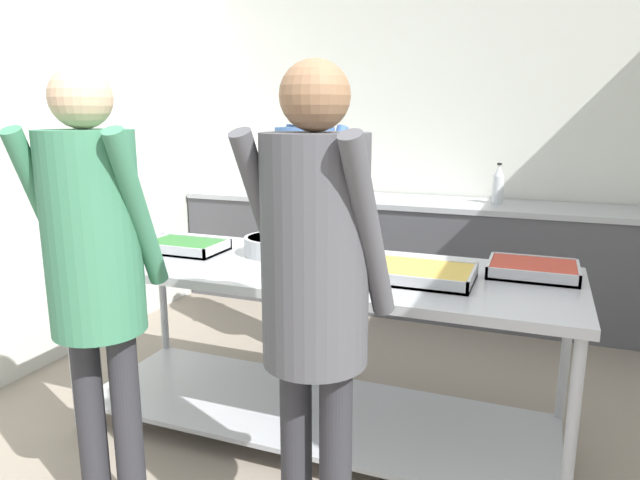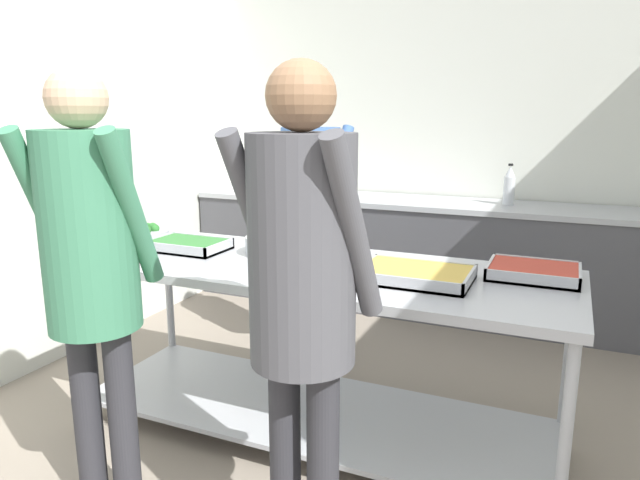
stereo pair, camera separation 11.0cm
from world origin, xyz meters
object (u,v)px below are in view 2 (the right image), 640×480
(guest_serving_right, at_px, (302,275))
(cook_behind_counter, at_px, (311,199))
(sauce_pan, at_px, (277,244))
(plate_stack, at_px, (339,262))
(serving_tray_vegetables, at_px, (189,245))
(broccoli_bowl, at_px, (150,234))
(serving_tray_roast, at_px, (415,275))
(water_bottle, at_px, (509,186))
(serving_tray_greens, at_px, (533,272))
(guest_serving_left, at_px, (90,252))

(guest_serving_right, relative_size, cook_behind_counter, 1.02)
(sauce_pan, xyz_separation_m, cook_behind_counter, (-0.14, 0.71, 0.13))
(plate_stack, distance_m, guest_serving_right, 0.88)
(serving_tray_vegetables, relative_size, guest_serving_right, 0.23)
(broccoli_bowl, height_order, serving_tray_vegetables, broccoli_bowl)
(serving_tray_roast, xyz_separation_m, water_bottle, (0.16, 2.11, 0.14))
(sauce_pan, relative_size, serving_tray_greens, 1.21)
(serving_tray_greens, bearing_deg, plate_stack, -169.20)
(serving_tray_roast, bearing_deg, guest_serving_left, -141.58)
(broccoli_bowl, bearing_deg, guest_serving_right, -33.73)
(broccoli_bowl, distance_m, serving_tray_vegetables, 0.35)
(serving_tray_vegetables, distance_m, water_bottle, 2.46)
(serving_tray_greens, bearing_deg, cook_behind_counter, 154.41)
(guest_serving_left, bearing_deg, serving_tray_greens, 35.51)
(broccoli_bowl, bearing_deg, water_bottle, 48.70)
(serving_tray_roast, distance_m, water_bottle, 2.12)
(serving_tray_vegetables, xyz_separation_m, guest_serving_right, (1.04, -0.82, 0.17))
(guest_serving_right, height_order, cook_behind_counter, guest_serving_right)
(serving_tray_roast, height_order, cook_behind_counter, cook_behind_counter)
(serving_tray_greens, relative_size, guest_serving_left, 0.22)
(plate_stack, relative_size, guest_serving_right, 0.13)
(broccoli_bowl, distance_m, sauce_pan, 0.79)
(serving_tray_roast, bearing_deg, plate_stack, 167.20)
(serving_tray_vegetables, distance_m, cook_behind_counter, 0.89)
(serving_tray_roast, relative_size, cook_behind_counter, 0.28)
(water_bottle, bearing_deg, guest_serving_left, -111.73)
(serving_tray_greens, bearing_deg, guest_serving_right, -122.17)
(serving_tray_vegetables, height_order, sauce_pan, sauce_pan)
(serving_tray_vegetables, height_order, serving_tray_roast, same)
(serving_tray_greens, bearing_deg, serving_tray_roast, -151.65)
(plate_stack, bearing_deg, guest_serving_right, -75.96)
(serving_tray_vegetables, bearing_deg, serving_tray_roast, -3.18)
(guest_serving_left, bearing_deg, cook_behind_counter, 86.49)
(serving_tray_greens, distance_m, water_bottle, 1.89)
(guest_serving_right, bearing_deg, serving_tray_roast, 77.17)
(sauce_pan, distance_m, guest_serving_left, 1.01)
(broccoli_bowl, height_order, cook_behind_counter, cook_behind_counter)
(serving_tray_vegetables, xyz_separation_m, sauce_pan, (0.46, 0.11, 0.02))
(sauce_pan, bearing_deg, guest_serving_left, -104.17)
(sauce_pan, height_order, serving_tray_greens, sauce_pan)
(sauce_pan, height_order, water_bottle, water_bottle)
(serving_tray_roast, relative_size, serving_tray_greens, 1.24)
(serving_tray_vegetables, height_order, water_bottle, water_bottle)
(sauce_pan, height_order, serving_tray_roast, sauce_pan)
(serving_tray_vegetables, distance_m, serving_tray_greens, 1.67)
(broccoli_bowl, relative_size, sauce_pan, 0.46)
(serving_tray_greens, height_order, guest_serving_right, guest_serving_right)
(serving_tray_roast, bearing_deg, serving_tray_vegetables, 176.82)
(serving_tray_vegetables, relative_size, guest_serving_left, 0.23)
(sauce_pan, relative_size, serving_tray_roast, 0.98)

